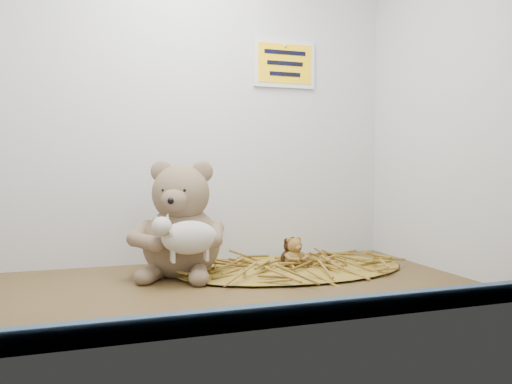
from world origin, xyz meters
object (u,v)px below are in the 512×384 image
object	(u,v)px
toy_lamb	(190,238)
mini_teddy_brown	(290,251)
mini_teddy_tan	(294,251)
main_teddy	(182,219)

from	to	relation	value
toy_lamb	mini_teddy_brown	size ratio (longest dim) A/B	2.16
toy_lamb	mini_teddy_tan	distance (cm)	28.65
main_teddy	mini_teddy_tan	bearing A→B (deg)	17.32
toy_lamb	mini_teddy_tan	bearing A→B (deg)	13.30
main_teddy	toy_lamb	size ratio (longest dim) A/B	1.71
toy_lamb	main_teddy	bearing A→B (deg)	90.00
main_teddy	mini_teddy_brown	size ratio (longest dim) A/B	3.70
mini_teddy_tan	mini_teddy_brown	distance (cm)	1.25
main_teddy	mini_teddy_brown	world-z (taller)	main_teddy
toy_lamb	mini_teddy_tan	size ratio (longest dim) A/B	2.09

